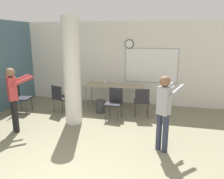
% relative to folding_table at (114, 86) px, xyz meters
% --- Properties ---
extents(wall_back, '(8.00, 0.15, 2.80)m').
position_rel_folding_table_xyz_m(wall_back, '(0.14, 0.65, 0.68)').
color(wall_back, silver).
rests_on(wall_back, ground_plane).
extents(support_pillar, '(0.44, 0.44, 2.80)m').
position_rel_folding_table_xyz_m(support_pillar, '(-0.76, -1.54, 0.68)').
color(support_pillar, silver).
rests_on(support_pillar, ground_plane).
extents(folding_table, '(1.87, 0.70, 0.77)m').
position_rel_folding_table_xyz_m(folding_table, '(0.00, 0.00, 0.00)').
color(folding_table, tan).
rests_on(folding_table, ground_plane).
extents(bottle_on_table, '(0.06, 0.06, 0.26)m').
position_rel_folding_table_xyz_m(bottle_on_table, '(-0.30, 0.05, 0.15)').
color(bottle_on_table, silver).
rests_on(bottle_on_table, folding_table).
extents(waste_bin, '(0.31, 0.31, 0.39)m').
position_rel_folding_table_xyz_m(waste_bin, '(-0.27, -0.61, -0.52)').
color(waste_bin, '#38383D').
rests_on(waste_bin, ground_plane).
extents(chair_table_right, '(0.50, 0.50, 0.87)m').
position_rel_folding_table_xyz_m(chair_table_right, '(0.99, -0.69, -0.21)').
color(chair_table_right, '#232328').
rests_on(chair_table_right, ground_plane).
extents(chair_table_front, '(0.48, 0.48, 0.87)m').
position_rel_folding_table_xyz_m(chair_table_front, '(0.24, -0.97, -0.21)').
color(chair_table_front, '#232328').
rests_on(chair_table_front, ground_plane).
extents(chair_by_left_wall, '(0.49, 0.49, 0.87)m').
position_rel_folding_table_xyz_m(chair_by_left_wall, '(-2.67, -1.16, -0.21)').
color(chair_by_left_wall, '#232328').
rests_on(chair_by_left_wall, ground_plane).
extents(chair_near_pillar, '(0.56, 0.56, 0.87)m').
position_rel_folding_table_xyz_m(chair_near_pillar, '(-1.48, -0.89, -0.21)').
color(chair_near_pillar, '#232328').
rests_on(chair_near_pillar, ground_plane).
extents(person_watching_back, '(0.58, 0.62, 1.58)m').
position_rel_folding_table_xyz_m(person_watching_back, '(-1.92, -2.40, 0.22)').
color(person_watching_back, black).
rests_on(person_watching_back, ground_plane).
extents(person_playing_side, '(0.56, 0.65, 1.57)m').
position_rel_folding_table_xyz_m(person_playing_side, '(1.62, -2.52, 0.21)').
color(person_playing_side, '#2D3347').
rests_on(person_playing_side, ground_plane).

